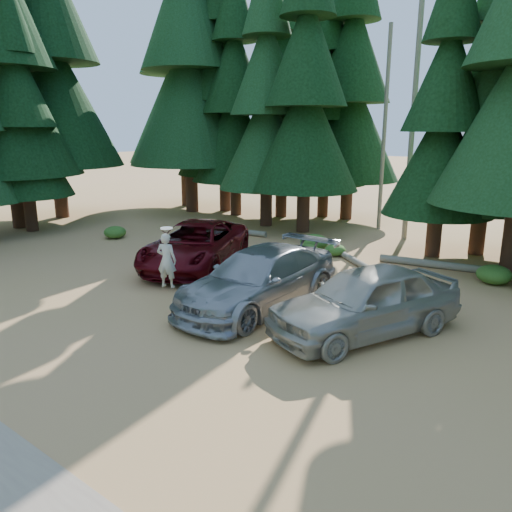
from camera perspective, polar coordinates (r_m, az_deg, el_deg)
The scene contains 18 objects.
ground at distance 13.62m, azimuth -10.61°, elevation -8.12°, with size 160.00×160.00×0.00m, color tan.
forest_belt_north at distance 25.62m, azimuth 15.30°, elevation 2.34°, with size 36.00×7.00×22.00m, color black, non-canonical shape.
forest_belt_west at distance 28.35m, azimuth -25.59°, elevation 2.56°, with size 6.00×22.00×22.00m, color black, non-canonical shape.
snag_front at distance 24.34m, azimuth 17.59°, elevation 15.81°, with size 0.24×0.24×12.00m, color #6F6B58.
snag_back at distance 26.48m, azimuth 14.47°, elevation 13.70°, with size 0.20×0.20×10.00m, color #6F6B58.
red_pickup at distance 19.11m, azimuth -6.94°, elevation 1.29°, with size 2.80×6.07×1.69m, color #51060D.
silver_minivan_center at distance 14.64m, azimuth 0.35°, elevation -2.66°, with size 2.41×5.92×1.72m, color #95989C.
silver_minivan_right at distance 13.05m, azimuth 12.40°, elevation -5.03°, with size 2.12×5.26×1.79m, color #B0AB9C.
frisbee_player at distance 15.34m, azimuth -10.17°, elevation -0.45°, with size 0.72×0.60×1.85m.
log_left at distance 25.13m, azimuth -2.86°, elevation 2.94°, with size 0.29×0.29×4.01m, color #6F6B58.
log_mid at distance 19.95m, azimuth 11.04°, elevation -0.44°, with size 0.25×0.25×3.00m, color #6F6B58.
log_right at distance 20.03m, azimuth 20.40°, elevation -0.97°, with size 0.29×0.29×4.59m, color #6F6B58.
shrub_far_left at distance 20.63m, azimuth -6.29°, elevation 0.68°, with size 1.01×1.01×0.56m, color #2B5D1C.
shrub_left at distance 20.59m, azimuth 5.95°, elevation 0.62°, with size 0.95×0.95×0.52m, color #2B5D1C.
shrub_center_left at distance 20.93m, azimuth 9.05°, elevation 0.68°, with size 0.87×0.87×0.48m, color #2B5D1C.
shrub_center_right at distance 21.82m, azimuth 6.66°, elevation 1.59°, with size 1.22×1.22×0.67m, color #2B5D1C.
shrub_right at distance 18.83m, azimuth 25.56°, elevation -1.92°, with size 1.16×1.16×0.64m, color #2B5D1C.
shrub_edge_west at distance 24.88m, azimuth -15.81°, elevation 2.63°, with size 1.05×1.05×0.58m, color #2B5D1C.
Camera 1 is at (9.56, -8.19, 5.20)m, focal length 35.00 mm.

